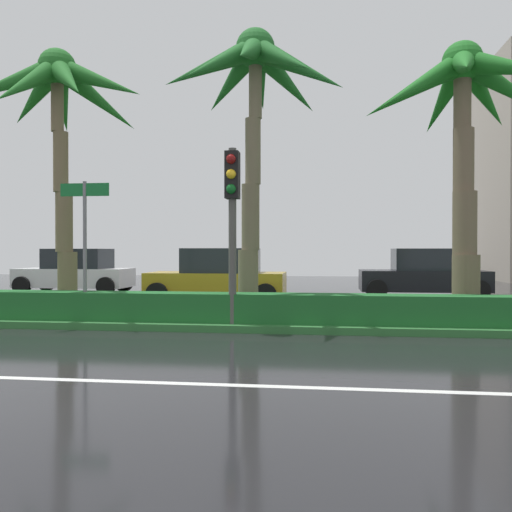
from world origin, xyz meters
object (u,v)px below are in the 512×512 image
(street_name_sign, at_px, (85,231))
(car_in_traffic_second, at_px, (76,272))
(palm_tree_centre, at_px, (254,85))
(traffic_signal_median_right, at_px, (232,203))
(palm_tree_centre_left, at_px, (58,103))
(palm_tree_centre_right, at_px, (463,106))
(car_in_traffic_third, at_px, (218,277))
(car_in_traffic_fourth, at_px, (424,274))

(street_name_sign, xyz_separation_m, car_in_traffic_second, (-4.40, 8.52, -1.25))
(palm_tree_centre, distance_m, traffic_signal_median_right, 3.21)
(palm_tree_centre_left, distance_m, street_name_sign, 3.63)
(palm_tree_centre_right, height_order, car_in_traffic_second, palm_tree_centre_right)
(palm_tree_centre_left, height_order, street_name_sign, palm_tree_centre_left)
(car_in_traffic_second, bearing_deg, car_in_traffic_third, 153.78)
(palm_tree_centre_right, bearing_deg, car_in_traffic_fourth, 86.65)
(traffic_signal_median_right, bearing_deg, street_name_sign, 175.02)
(palm_tree_centre, xyz_separation_m, car_in_traffic_second, (-7.96, 7.35, -4.64))
(street_name_sign, distance_m, car_in_traffic_fourth, 11.93)
(palm_tree_centre_left, relative_size, car_in_traffic_fourth, 1.49)
(car_in_traffic_third, bearing_deg, car_in_traffic_fourth, -158.44)
(street_name_sign, bearing_deg, palm_tree_centre_right, 9.60)
(palm_tree_centre_left, height_order, palm_tree_centre, palm_tree_centre)
(palm_tree_centre_left, height_order, car_in_traffic_third, palm_tree_centre_left)
(palm_tree_centre_right, height_order, traffic_signal_median_right, palm_tree_centre_right)
(palm_tree_centre_left, relative_size, car_in_traffic_second, 1.49)
(traffic_signal_median_right, distance_m, car_in_traffic_second, 11.84)
(palm_tree_centre_right, bearing_deg, car_in_traffic_third, 147.64)
(traffic_signal_median_right, distance_m, street_name_sign, 3.36)
(car_in_traffic_third, height_order, car_in_traffic_fourth, same)
(palm_tree_centre_left, xyz_separation_m, street_name_sign, (1.27, -1.27, -3.16))
(palm_tree_centre_left, xyz_separation_m, palm_tree_centre_right, (9.52, 0.13, -0.37))
(palm_tree_centre_left, xyz_separation_m, palm_tree_centre, (4.83, -0.09, 0.23))
(palm_tree_centre, xyz_separation_m, street_name_sign, (-3.56, -1.18, -3.39))
(street_name_sign, relative_size, car_in_traffic_third, 0.70)
(traffic_signal_median_right, height_order, street_name_sign, traffic_signal_median_right)
(palm_tree_centre_left, bearing_deg, traffic_signal_median_right, -18.78)
(palm_tree_centre, relative_size, palm_tree_centre_right, 1.07)
(car_in_traffic_third, bearing_deg, palm_tree_centre_right, 147.64)
(palm_tree_centre_left, bearing_deg, car_in_traffic_fourth, 34.70)
(traffic_signal_median_right, bearing_deg, palm_tree_centre_right, 18.79)
(traffic_signal_median_right, xyz_separation_m, car_in_traffic_third, (-1.45, 5.73, -1.80))
(palm_tree_centre_right, distance_m, car_in_traffic_third, 8.58)
(traffic_signal_median_right, distance_m, car_in_traffic_fourth, 10.13)
(palm_tree_centre_right, bearing_deg, traffic_signal_median_right, -161.21)
(palm_tree_centre_right, bearing_deg, palm_tree_centre, -177.35)
(traffic_signal_median_right, bearing_deg, palm_tree_centre, 80.01)
(palm_tree_centre, height_order, car_in_traffic_fourth, palm_tree_centre)
(palm_tree_centre_left, xyz_separation_m, car_in_traffic_second, (-3.13, 7.26, -4.41))
(street_name_sign, height_order, car_in_traffic_fourth, street_name_sign)
(traffic_signal_median_right, height_order, car_in_traffic_fourth, traffic_signal_median_right)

